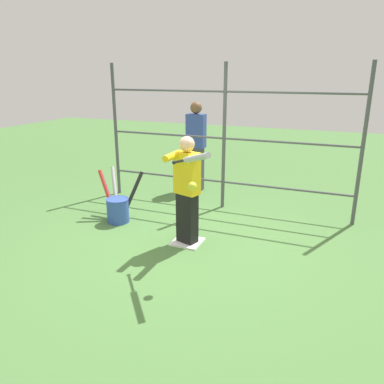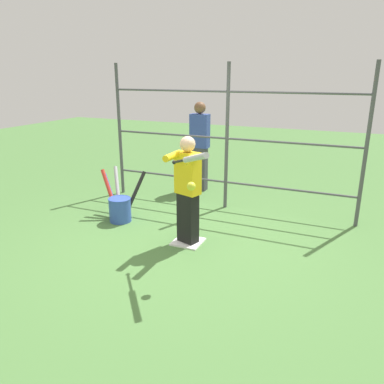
{
  "view_description": "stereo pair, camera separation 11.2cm",
  "coord_description": "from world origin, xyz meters",
  "px_view_note": "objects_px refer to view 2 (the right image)",
  "views": [
    {
      "loc": [
        -1.88,
        4.42,
        2.27
      ],
      "look_at": [
        -0.2,
        0.32,
        0.87
      ],
      "focal_mm": 35.0,
      "sensor_mm": 36.0,
      "label": 1
    },
    {
      "loc": [
        -1.99,
        4.37,
        2.27
      ],
      "look_at": [
        -0.2,
        0.32,
        0.87
      ],
      "focal_mm": 35.0,
      "sensor_mm": 36.0,
      "label": 2
    }
  ],
  "objects_px": {
    "baseball_bat_swinging": "(192,158)",
    "bystander_behind_fence": "(200,145)",
    "softball_in_flight": "(191,186)",
    "bat_bucket": "(120,206)",
    "batter": "(187,188)"
  },
  "relations": [
    {
      "from": "baseball_bat_swinging",
      "to": "bystander_behind_fence",
      "type": "relative_size",
      "value": 0.4
    },
    {
      "from": "softball_in_flight",
      "to": "bystander_behind_fence",
      "type": "height_order",
      "value": "bystander_behind_fence"
    },
    {
      "from": "softball_in_flight",
      "to": "bat_bucket",
      "type": "height_order",
      "value": "softball_in_flight"
    },
    {
      "from": "batter",
      "to": "softball_in_flight",
      "type": "relative_size",
      "value": 15.62
    },
    {
      "from": "baseball_bat_swinging",
      "to": "bystander_behind_fence",
      "type": "height_order",
      "value": "bystander_behind_fence"
    },
    {
      "from": "baseball_bat_swinging",
      "to": "bat_bucket",
      "type": "height_order",
      "value": "baseball_bat_swinging"
    },
    {
      "from": "batter",
      "to": "bat_bucket",
      "type": "bearing_deg",
      "value": -14.32
    },
    {
      "from": "softball_in_flight",
      "to": "bystander_behind_fence",
      "type": "relative_size",
      "value": 0.05
    },
    {
      "from": "batter",
      "to": "baseball_bat_swinging",
      "type": "distance_m",
      "value": 1.03
    },
    {
      "from": "baseball_bat_swinging",
      "to": "softball_in_flight",
      "type": "height_order",
      "value": "baseball_bat_swinging"
    },
    {
      "from": "bystander_behind_fence",
      "to": "baseball_bat_swinging",
      "type": "bearing_deg",
      "value": 111.23
    },
    {
      "from": "baseball_bat_swinging",
      "to": "softball_in_flight",
      "type": "xyz_separation_m",
      "value": [
        -0.01,
        0.05,
        -0.3
      ]
    },
    {
      "from": "baseball_bat_swinging",
      "to": "bat_bucket",
      "type": "xyz_separation_m",
      "value": [
        1.75,
        -1.09,
        -1.16
      ]
    },
    {
      "from": "batter",
      "to": "bat_bucket",
      "type": "height_order",
      "value": "batter"
    },
    {
      "from": "baseball_bat_swinging",
      "to": "bystander_behind_fence",
      "type": "xyz_separation_m",
      "value": [
        1.22,
        -3.14,
        -0.48
      ]
    }
  ]
}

